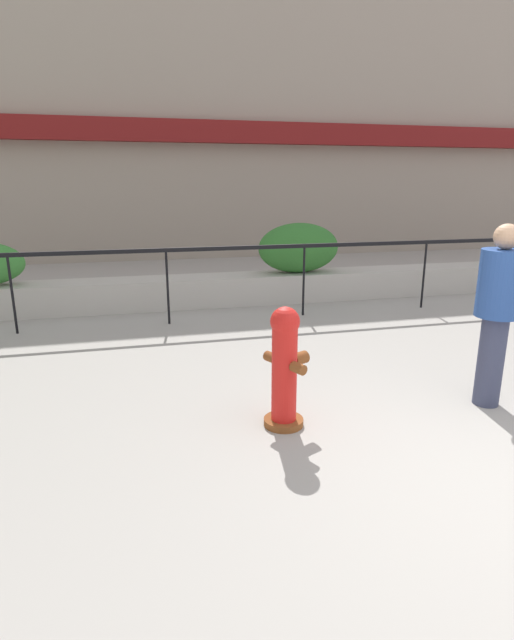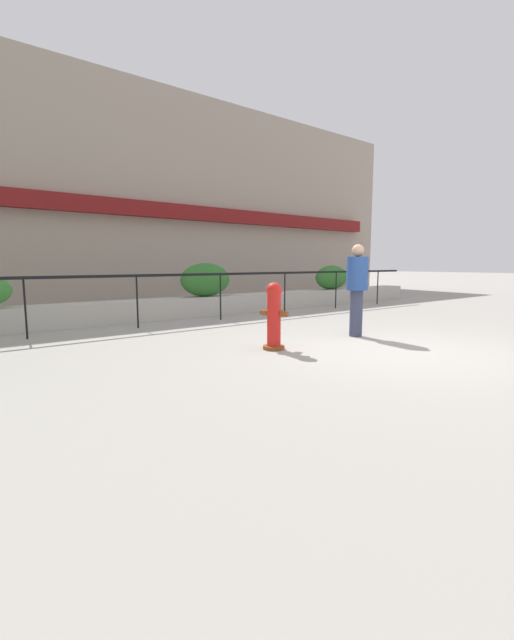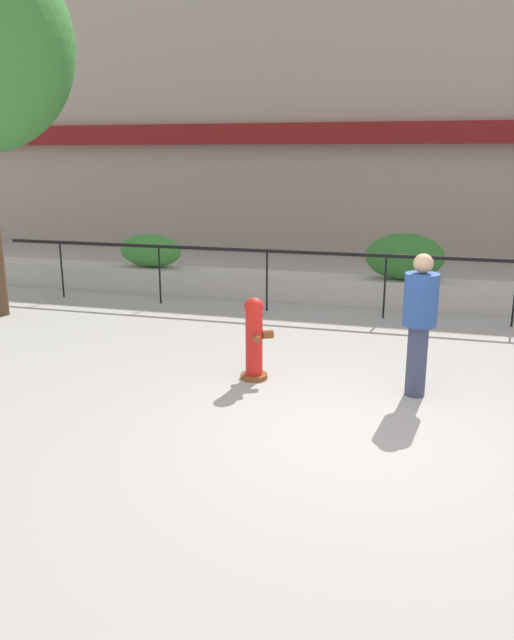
{
  "view_description": "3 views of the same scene",
  "coord_description": "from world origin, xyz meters",
  "px_view_note": "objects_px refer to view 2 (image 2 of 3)",
  "views": [
    {
      "loc": [
        -2.59,
        -2.52,
        2.08
      ],
      "look_at": [
        -1.48,
        1.98,
        0.8
      ],
      "focal_mm": 28.0,
      "sensor_mm": 36.0,
      "label": 1
    },
    {
      "loc": [
        -5.89,
        -3.75,
        1.38
      ],
      "look_at": [
        -1.33,
        1.85,
        0.42
      ],
      "focal_mm": 24.0,
      "sensor_mm": 36.0,
      "label": 2
    },
    {
      "loc": [
        0.66,
        -6.05,
        2.84
      ],
      "look_at": [
        -1.53,
        1.95,
        0.62
      ],
      "focal_mm": 35.0,
      "sensor_mm": 36.0,
      "label": 3
    }
  ],
  "objects_px": {
    "hedge_bush_2": "(332,277)",
    "fire_hydrant": "(274,315)",
    "hedge_bush_1": "(206,280)",
    "pedestrian": "(357,284)"
  },
  "relations": [
    {
      "from": "hedge_bush_2",
      "to": "pedestrian",
      "type": "height_order",
      "value": "pedestrian"
    },
    {
      "from": "hedge_bush_1",
      "to": "pedestrian",
      "type": "xyz_separation_m",
      "value": [
        0.37,
        -4.71,
        0.04
      ]
    },
    {
      "from": "pedestrian",
      "to": "fire_hydrant",
      "type": "bearing_deg",
      "value": 178.69
    },
    {
      "from": "hedge_bush_1",
      "to": "fire_hydrant",
      "type": "distance_m",
      "value": 4.97
    },
    {
      "from": "fire_hydrant",
      "to": "hedge_bush_1",
      "type": "bearing_deg",
      "value": 70.32
    },
    {
      "from": "hedge_bush_2",
      "to": "fire_hydrant",
      "type": "height_order",
      "value": "hedge_bush_2"
    },
    {
      "from": "hedge_bush_1",
      "to": "hedge_bush_2",
      "type": "relative_size",
      "value": 1.03
    },
    {
      "from": "pedestrian",
      "to": "hedge_bush_1",
      "type": "bearing_deg",
      "value": 94.44
    },
    {
      "from": "hedge_bush_1",
      "to": "pedestrian",
      "type": "bearing_deg",
      "value": -85.56
    },
    {
      "from": "hedge_bush_2",
      "to": "fire_hydrant",
      "type": "relative_size",
      "value": 1.33
    }
  ]
}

